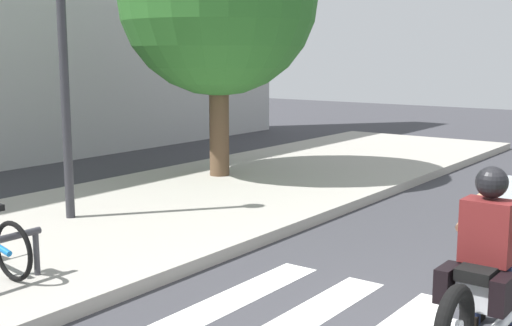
% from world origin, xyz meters
% --- Properties ---
extents(sidewalk, '(24.00, 4.40, 0.15)m').
position_xyz_m(sidewalk, '(0.00, 5.40, 0.07)').
color(sidewalk, '#A8A399').
rests_on(sidewalk, ground).
extents(crosswalk_stripe_4, '(2.80, 0.40, 0.01)m').
position_xyz_m(crosswalk_stripe_4, '(-0.23, 1.60, 0.00)').
color(crosswalk_stripe_4, white).
rests_on(crosswalk_stripe_4, ground).
extents(crosswalk_stripe_5, '(2.80, 0.40, 0.01)m').
position_xyz_m(crosswalk_stripe_5, '(-0.23, 2.40, 0.00)').
color(crosswalk_stripe_5, white).
rests_on(crosswalk_stripe_5, ground).
extents(motorcycle, '(2.26, 0.62, 1.24)m').
position_xyz_m(motorcycle, '(0.64, 0.18, 0.46)').
color(motorcycle, black).
rests_on(motorcycle, ground).
extents(rider, '(0.63, 0.54, 1.44)m').
position_xyz_m(rider, '(0.57, 0.18, 0.83)').
color(rider, '#591919').
rests_on(rider, ground).
extents(street_lamp, '(0.28, 0.28, 3.87)m').
position_xyz_m(street_lamp, '(0.72, 5.80, 2.37)').
color(street_lamp, '#2D2D33').
rests_on(street_lamp, ground).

